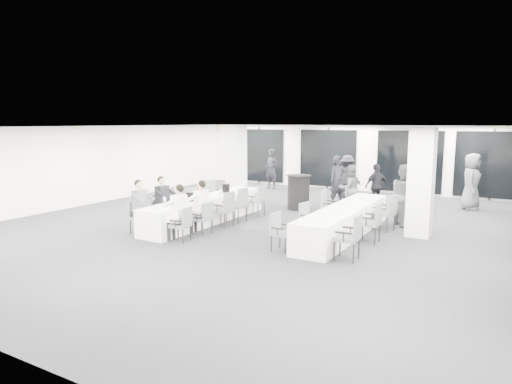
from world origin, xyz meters
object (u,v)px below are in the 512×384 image
Objects in this scene: cocktail_table at (298,192)px; chair_main_left_far at (214,193)px; ice_bucket_near at (190,197)px; chair_main_left_second at (160,208)px; chair_side_right_far at (387,210)px; standing_guest_e at (472,178)px; chair_main_right_mid at (225,207)px; standing_guest_a at (338,178)px; standing_guest_g at (272,167)px; ice_bucket_far at (226,188)px; chair_main_right_fourth at (239,203)px; standing_guest_h at (404,191)px; banquet_table_side at (344,221)px; chair_side_left_far at (328,205)px; standing_guest_c at (347,174)px; chair_side_left_mid at (308,217)px; chair_main_left_near at (138,215)px; standing_guest_f at (412,183)px; chair_side_right_near at (351,234)px; chair_main_left_mid at (180,201)px; chair_main_left_fourth at (194,200)px; standing_guest_b at (350,185)px; chair_main_right_far at (258,198)px; standing_guest_d at (376,183)px; chair_side_left_near at (280,229)px; chair_side_right_mid at (373,220)px; banquet_table_main at (207,210)px.

cocktail_table is 1.13× the size of chair_main_left_far.
chair_main_left_second is at bearing -159.35° from ice_bucket_near.
standing_guest_e reaches higher than chair_side_right_far.
chair_main_right_mid is at bearing 111.85° from chair_main_left_second.
ice_bucket_near is at bearing 122.70° from chair_main_right_mid.
standing_guest_a is 1.02× the size of standing_guest_g.
standing_guest_g is at bearing 101.07° from ice_bucket_near.
ice_bucket_near is 1.86m from ice_bucket_far.
chair_main_right_fourth is 4.77m from standing_guest_h.
standing_guest_g is at bearing 63.63° from chair_side_right_far.
banquet_table_side is at bearing 156.76° from standing_guest_e.
chair_side_left_far is 0.46× the size of standing_guest_e.
standing_guest_c is at bearing -10.61° from chair_main_right_fourth.
chair_side_left_mid is at bearing 146.45° from chair_side_right_far.
standing_guest_f is at bearing 133.69° from chair_main_left_near.
cocktail_table is at bearing 33.54° from chair_side_right_near.
standing_guest_a reaches higher than chair_side_right_far.
chair_side_right_far is (3.38, -1.64, -0.02)m from cocktail_table.
chair_main_left_mid is (-2.36, -3.37, -0.00)m from cocktail_table.
chair_main_left_mid reaches higher than chair_main_right_fourth.
standing_guest_b is at bearing 139.62° from chair_main_left_fourth.
chair_main_left_mid reaches higher than chair_main_left_second.
chair_main_left_near is 0.40× the size of standing_guest_e.
standing_guest_b reaches higher than cocktail_table.
standing_guest_c is at bearing 140.03° from chair_main_left_mid.
standing_guest_b is (2.32, 2.06, 0.32)m from chair_main_right_far.
standing_guest_d is at bearing 116.83° from standing_guest_e.
chair_side_left_far is (-0.01, 3.13, 0.07)m from chair_side_left_near.
chair_main_right_mid is 0.50× the size of standing_guest_a.
standing_guest_d is (-1.17, 4.61, 0.29)m from chair_side_right_mid.
standing_guest_f reaches higher than ice_bucket_far.
chair_main_right_fourth is 5.17m from standing_guest_d.
chair_side_right_mid is at bearing 104.81° from chair_side_left_mid.
chair_side_right_mid is 6.25m from standing_guest_e.
chair_side_right_near is 0.56× the size of standing_guest_f.
standing_guest_f reaches higher than chair_main_left_mid.
standing_guest_c is at bearing 70.68° from banquet_table_main.
chair_side_right_near is at bearing -128.44° from chair_main_right_far.
standing_guest_b is 0.99× the size of standing_guest_f.
chair_side_left_far reaches higher than chair_main_left_near.
ice_bucket_near is (-0.83, -1.23, 0.29)m from chair_main_right_fourth.
chair_side_left_near is 3.22× the size of ice_bucket_far.
chair_side_right_far is (4.06, 1.08, -0.02)m from chair_main_right_fourth.
chair_main_left_far reaches higher than chair_side_right_far.
standing_guest_c reaches higher than chair_main_right_far.
chair_side_left_mid is 6.99m from standing_guest_e.
chair_side_right_far is 0.56× the size of standing_guest_f.
chair_main_left_mid is 3.79× the size of ice_bucket_far.
chair_main_left_near is 0.49× the size of standing_guest_b.
chair_main_left_far reaches higher than ice_bucket_near.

